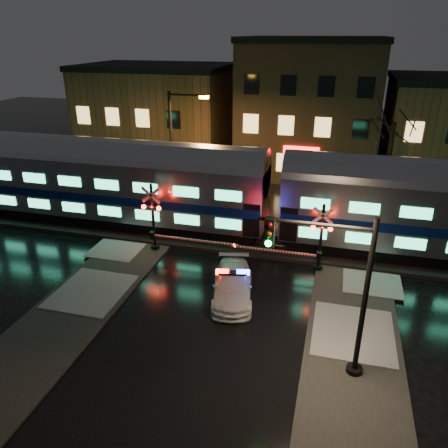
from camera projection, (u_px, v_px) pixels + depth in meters
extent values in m
plane|color=black|center=(228.00, 281.00, 23.59)|extent=(120.00, 120.00, 0.00)
cube|color=black|center=(248.00, 240.00, 27.96)|extent=(90.00, 4.20, 0.24)
cube|color=#2D2D2D|center=(57.00, 327.00, 19.79)|extent=(4.00, 20.00, 0.12)
cube|color=#2D2D2D|center=(353.00, 381.00, 16.73)|extent=(4.00, 20.00, 0.12)
cube|color=brown|center=(158.00, 116.00, 44.29)|extent=(14.00, 10.00, 9.00)
cube|color=brown|center=(309.00, 109.00, 40.69)|extent=(12.00, 11.00, 11.50)
cube|color=black|center=(88.00, 215.00, 30.44)|extent=(24.00, 2.40, 0.80)
cube|color=#B7BAC1|center=(84.00, 184.00, 29.51)|extent=(25.00, 3.05, 3.80)
cube|color=navy|center=(85.00, 189.00, 29.67)|extent=(24.75, 3.09, 0.55)
cube|color=#43FFB0|center=(73.00, 207.00, 28.60)|extent=(21.00, 0.05, 0.62)
cube|color=#43FFB0|center=(69.00, 181.00, 27.87)|extent=(21.00, 0.05, 0.62)
cylinder|color=#B7BAC1|center=(80.00, 159.00, 28.83)|extent=(25.00, 3.05, 3.05)
imported|color=white|center=(233.00, 285.00, 21.87)|extent=(2.88, 5.04, 1.38)
cube|color=black|center=(233.00, 273.00, 21.58)|extent=(1.48, 0.66, 0.09)
cube|color=#FF0C05|center=(222.00, 272.00, 21.59)|extent=(0.68, 0.45, 0.16)
cube|color=#1426FF|center=(243.00, 272.00, 21.54)|extent=(0.68, 0.45, 0.16)
cylinder|color=black|center=(318.00, 268.00, 24.57)|extent=(0.50, 0.50, 0.30)
cylinder|color=black|center=(321.00, 239.00, 23.82)|extent=(0.16, 0.16, 4.00)
sphere|color=#FF0C05|center=(313.00, 227.00, 23.48)|extent=(0.26, 0.26, 0.26)
sphere|color=#FF0C05|center=(330.00, 229.00, 23.27)|extent=(0.26, 0.26, 0.26)
cube|color=white|center=(274.00, 251.00, 24.57)|extent=(5.00, 0.10, 0.10)
cube|color=black|center=(319.00, 256.00, 23.98)|extent=(0.25, 0.30, 0.45)
cylinder|color=black|center=(155.00, 248.00, 26.89)|extent=(0.53, 0.53, 0.32)
cylinder|color=black|center=(153.00, 218.00, 26.09)|extent=(0.17, 0.17, 4.26)
sphere|color=#FF0C05|center=(144.00, 207.00, 25.75)|extent=(0.28, 0.28, 0.28)
sphere|color=#FF0C05|center=(159.00, 208.00, 25.52)|extent=(0.28, 0.28, 0.28)
cube|color=white|center=(195.00, 240.00, 25.65)|extent=(5.33, 0.10, 0.10)
cube|color=black|center=(153.00, 235.00, 26.28)|extent=(0.25, 0.30, 0.45)
cylinder|color=black|center=(354.00, 371.00, 17.11)|extent=(0.62, 0.62, 0.33)
cylinder|color=black|center=(364.00, 303.00, 15.83)|extent=(0.20, 0.20, 6.67)
cylinder|color=black|center=(315.00, 224.00, 15.13)|extent=(4.00, 0.13, 0.13)
cube|color=black|center=(269.00, 233.00, 15.55)|extent=(0.36, 0.31, 1.11)
sphere|color=#0CFF3F|center=(268.00, 243.00, 15.55)|extent=(0.24, 0.24, 0.24)
cylinder|color=black|center=(172.00, 154.00, 31.33)|extent=(0.22, 0.22, 8.67)
cylinder|color=black|center=(187.00, 95.00, 29.37)|extent=(2.60, 0.13, 0.13)
cube|color=gold|center=(204.00, 97.00, 29.13)|extent=(0.60, 0.30, 0.20)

